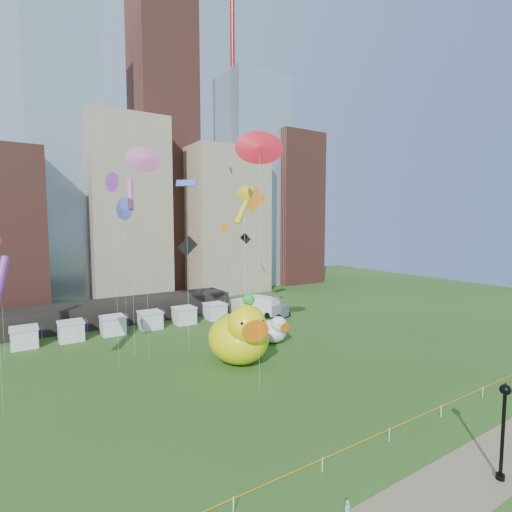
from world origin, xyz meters
TOP-DOWN VIEW (x-y plane):
  - ground at (0.00, 0.00)m, footprint 160.00×160.00m
  - skyline at (2.25, 61.06)m, footprint 101.00×23.00m
  - crane_right at (30.89, 64.00)m, footprint 23.00×1.00m
  - pavilion at (-4.00, 42.00)m, footprint 38.00×6.00m
  - vendor_tents at (1.02, 36.00)m, footprint 33.24×2.80m
  - caution_tape at (0.00, 0.00)m, footprint 50.00×0.06m
  - big_duck at (4.74, 17.70)m, footprint 7.22×8.98m
  - small_duck at (11.70, 21.57)m, footprint 3.65×4.64m
  - seahorse_green at (7.99, 21.25)m, footprint 1.79×2.03m
  - seahorse_purple at (4.81, 20.65)m, footprint 1.33×1.58m
  - lamppost at (8.12, -6.00)m, footprint 0.60×0.60m
  - box_truck at (18.48, 33.49)m, footprint 4.97×7.34m
  - toddler at (-1.25, -3.20)m, footprint 0.27×0.20m
  - kite_1 at (-3.84, 26.07)m, footprint 1.01×2.10m
  - kite_2 at (10.76, 26.56)m, footprint 0.97×1.17m
  - kite_3 at (12.05, 32.61)m, footprint 1.41×2.41m
  - kite_4 at (4.59, 16.53)m, footprint 0.59×1.35m
  - kite_5 at (1.64, 23.93)m, footprint 1.90×1.86m
  - kite_6 at (14.88, 30.96)m, footprint 3.63×0.87m
  - kite_7 at (-15.90, 32.15)m, footprint 2.23×2.95m
  - kite_9 at (-2.73, 24.59)m, footprint 2.55×0.65m
  - kite_10 at (4.25, 30.15)m, footprint 2.11×1.72m
  - kite_12 at (9.29, 24.28)m, footprint 2.73×1.26m
  - kite_13 at (-3.66, 30.14)m, footprint 0.94×2.69m
  - kite_14 at (11.42, 33.52)m, footprint 0.78×1.59m
  - kite_15 at (-6.24, 23.02)m, footprint 0.65×1.92m
  - kite_16 at (3.11, 11.54)m, footprint 2.70×1.38m

SIDE VIEW (x-z plane):
  - ground at x=0.00m, z-range 0.00..0.00m
  - toddler at x=-1.25m, z-range 0.02..0.80m
  - caution_tape at x=0.00m, z-range 0.23..1.13m
  - vendor_tents at x=1.02m, z-range -0.09..2.31m
  - box_truck at x=18.48m, z-range 0.04..2.98m
  - small_duck at x=11.70m, z-range -0.14..3.30m
  - pavilion at x=-4.00m, z-range 0.00..3.20m
  - big_duck at x=4.74m, z-range -0.27..6.30m
  - seahorse_purple at x=4.81m, z-range 0.91..5.61m
  - lamppost at x=8.12m, z-range 0.64..6.41m
  - seahorse_green at x=7.99m, z-range 1.53..8.07m
  - kite_7 at x=-15.90m, z-range 3.09..14.26m
  - kite_10 at x=4.25m, z-range 5.00..18.00m
  - kite_2 at x=10.76m, z-range 5.37..18.74m
  - kite_14 at x=11.42m, z-range 6.00..20.77m
  - kite_13 at x=-3.66m, z-range 7.45..25.05m
  - kite_12 at x=9.29m, z-range 7.21..26.14m
  - kite_4 at x=4.59m, z-range 8.29..26.48m
  - kite_1 at x=-3.84m, z-range 7.92..27.27m
  - kite_6 at x=14.88m, z-range 7.81..27.54m
  - kite_15 at x=-6.24m, z-range 8.75..28.25m
  - kite_5 at x=1.64m, z-range 9.08..28.41m
  - kite_16 at x=3.11m, z-range 9.76..32.09m
  - kite_9 at x=-2.73m, z-range 9.95..32.44m
  - skyline at x=2.25m, z-range -12.56..55.44m
  - kite_3 at x=12.05m, z-range 10.60..33.10m
  - crane_right at x=30.89m, z-range 8.90..84.90m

